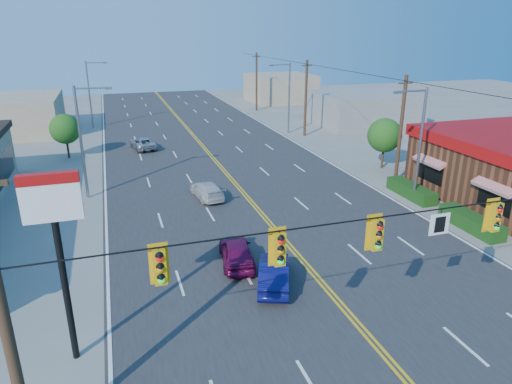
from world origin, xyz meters
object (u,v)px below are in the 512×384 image
object	(u,v)px
signal_span	(404,245)
pizza_hut_sign	(56,231)
car_magenta	(237,252)
car_silver	(143,144)
car_blue	(274,274)
car_white	(207,191)

from	to	relation	value
signal_span	pizza_hut_sign	xyz separation A→B (m)	(-10.88, 4.00, 0.30)
car_magenta	car_silver	xyz separation A→B (m)	(-2.64, 26.12, -0.08)
signal_span	car_silver	bearing A→B (deg)	99.50
signal_span	car_magenta	xyz separation A→B (m)	(-3.25, 9.06, -4.21)
pizza_hut_sign	car_silver	xyz separation A→B (m)	(5.00, 31.18, -4.59)
signal_span	car_blue	bearing A→B (deg)	108.38
car_white	signal_span	bearing A→B (deg)	90.73
car_silver	car_magenta	bearing A→B (deg)	85.78
signal_span	car_silver	world-z (taller)	signal_span
car_magenta	pizza_hut_sign	bearing A→B (deg)	41.66
car_magenta	car_silver	world-z (taller)	car_magenta
car_blue	car_silver	bearing A→B (deg)	-61.78
car_blue	car_white	size ratio (longest dim) A/B	0.98
signal_span	car_white	world-z (taller)	signal_span
car_blue	car_silver	world-z (taller)	car_blue
signal_span	car_magenta	size ratio (longest dim) A/B	6.17
signal_span	car_magenta	distance (m)	10.51
pizza_hut_sign	car_silver	world-z (taller)	pizza_hut_sign
signal_span	car_magenta	bearing A→B (deg)	109.73
pizza_hut_sign	car_white	distance (m)	17.88
car_magenta	car_white	world-z (taller)	car_magenta
car_magenta	car_silver	bearing A→B (deg)	-76.12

